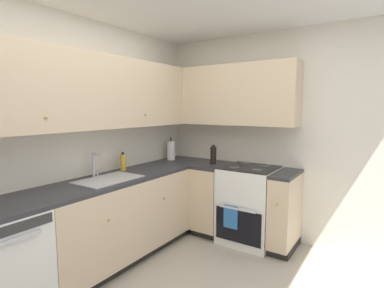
{
  "coord_description": "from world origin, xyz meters",
  "views": [
    {
      "loc": [
        -1.69,
        -1.09,
        1.6
      ],
      "look_at": [
        0.99,
        0.7,
        1.22
      ],
      "focal_mm": 28.1,
      "sensor_mm": 36.0,
      "label": 1
    }
  ],
  "objects_px": {
    "paper_towel_roll": "(171,150)",
    "oil_bottle": "(213,155)",
    "oven_range": "(250,204)",
    "soap_bottle": "(123,162)"
  },
  "relations": [
    {
      "from": "paper_towel_roll",
      "to": "oil_bottle",
      "type": "xyz_separation_m",
      "value": [
        0.05,
        -0.64,
        -0.02
      ]
    },
    {
      "from": "paper_towel_roll",
      "to": "oven_range",
      "type": "bearing_deg",
      "value": -86.29
    },
    {
      "from": "paper_towel_roll",
      "to": "soap_bottle",
      "type": "bearing_deg",
      "value": 178.67
    },
    {
      "from": "oven_range",
      "to": "paper_towel_roll",
      "type": "height_order",
      "value": "paper_towel_roll"
    },
    {
      "from": "oven_range",
      "to": "soap_bottle",
      "type": "distance_m",
      "value": 1.58
    },
    {
      "from": "soap_bottle",
      "to": "oil_bottle",
      "type": "xyz_separation_m",
      "value": [
        0.92,
        -0.66,
        0.02
      ]
    },
    {
      "from": "oven_range",
      "to": "paper_towel_roll",
      "type": "xyz_separation_m",
      "value": [
        -0.07,
        1.13,
        0.57
      ]
    },
    {
      "from": "oil_bottle",
      "to": "soap_bottle",
      "type": "bearing_deg",
      "value": 144.46
    },
    {
      "from": "oven_range",
      "to": "oil_bottle",
      "type": "bearing_deg",
      "value": 92.12
    },
    {
      "from": "oven_range",
      "to": "soap_bottle",
      "type": "xyz_separation_m",
      "value": [
        -0.94,
        1.15,
        0.54
      ]
    }
  ]
}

